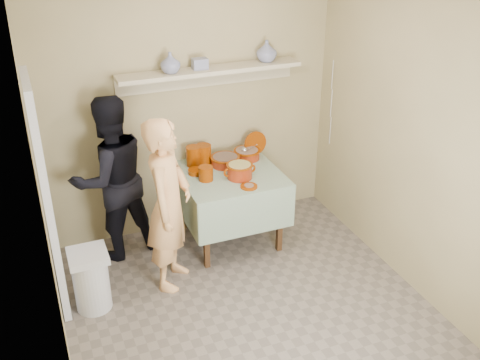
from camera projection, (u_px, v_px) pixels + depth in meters
name	position (u px, v px, depth m)	size (l,w,h in m)	color
ground	(257.00, 322.00, 4.69)	(3.50, 3.50, 0.00)	#726659
tile_panel	(46.00, 198.00, 4.54)	(0.06, 0.70, 2.00)	silver
plate_stack_a	(194.00, 156.00, 5.59)	(0.15, 0.15, 0.20)	#722600
plate_stack_b	(203.00, 154.00, 5.64)	(0.16, 0.16, 0.19)	#722600
bowl_stack	(206.00, 173.00, 5.31)	(0.14, 0.14, 0.14)	#722600
empty_bowl	(196.00, 172.00, 5.46)	(0.15, 0.15, 0.05)	#722600
propped_lid	(255.00, 143.00, 5.84)	(0.25, 0.25, 0.02)	#722600
vase_right	(267.00, 51.00, 5.48)	(0.20, 0.20, 0.21)	navy
vase_left	(170.00, 63.00, 5.13)	(0.18, 0.18, 0.19)	navy
ceramic_box	(200.00, 64.00, 5.26)	(0.14, 0.10, 0.10)	navy
person_cook	(169.00, 205.00, 4.84)	(0.58, 0.38, 1.59)	#F0AB67
person_helper	(111.00, 179.00, 5.26)	(0.79, 0.61, 1.62)	black
room_shell	(260.00, 145.00, 3.96)	(3.04, 3.54, 2.62)	tan
serving_table	(229.00, 183.00, 5.54)	(0.97, 0.97, 0.76)	#4C2D16
cazuela_meat_a	(225.00, 160.00, 5.61)	(0.30, 0.30, 0.10)	maroon
cazuela_meat_b	(247.00, 153.00, 5.75)	(0.28, 0.28, 0.10)	maroon
ladle	(245.00, 150.00, 5.70)	(0.08, 0.26, 0.19)	silver
cazuela_rice	(240.00, 170.00, 5.35)	(0.33, 0.25, 0.14)	maroon
front_plate	(249.00, 186.00, 5.21)	(0.16, 0.16, 0.03)	#722600
wall_shelf	(210.00, 72.00, 5.36)	(1.80, 0.25, 0.21)	#C4B691
trash_bin	(91.00, 280.00, 4.74)	(0.32, 0.32, 0.56)	silver
electrical_cord	(331.00, 103.00, 5.84)	(0.01, 0.05, 0.90)	silver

